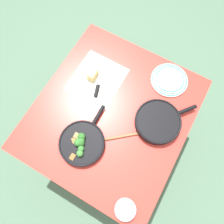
{
  "coord_description": "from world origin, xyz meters",
  "views": [
    {
      "loc": [
        -0.32,
        -0.18,
        1.94
      ],
      "look_at": [
        0.0,
        0.0,
        0.74
      ],
      "focal_mm": 32.0,
      "sensor_mm": 36.0,
      "label": 1
    }
  ],
  "objects_px": {
    "skillet_broccoli": "(82,143)",
    "cheese_block": "(92,74)",
    "wooden_spoon": "(135,134)",
    "prep_bowl_steel": "(125,209)",
    "dinner_plate_stack": "(169,80)",
    "skillet_eggs": "(158,122)",
    "grater_knife": "(98,84)"
  },
  "relations": [
    {
      "from": "skillet_broccoli",
      "to": "cheese_block",
      "type": "relative_size",
      "value": 5.19
    },
    {
      "from": "skillet_broccoli",
      "to": "wooden_spoon",
      "type": "xyz_separation_m",
      "value": [
        0.21,
        -0.25,
        -0.02
      ]
    },
    {
      "from": "cheese_block",
      "to": "prep_bowl_steel",
      "type": "relative_size",
      "value": 0.67
    },
    {
      "from": "dinner_plate_stack",
      "to": "prep_bowl_steel",
      "type": "distance_m",
      "value": 0.84
    },
    {
      "from": "skillet_eggs",
      "to": "cheese_block",
      "type": "height_order",
      "value": "same"
    },
    {
      "from": "dinner_plate_stack",
      "to": "prep_bowl_steel",
      "type": "bearing_deg",
      "value": -172.22
    },
    {
      "from": "wooden_spoon",
      "to": "dinner_plate_stack",
      "type": "relative_size",
      "value": 1.36
    },
    {
      "from": "skillet_eggs",
      "to": "wooden_spoon",
      "type": "xyz_separation_m",
      "value": [
        -0.14,
        0.09,
        -0.02
      ]
    },
    {
      "from": "skillet_eggs",
      "to": "dinner_plate_stack",
      "type": "distance_m",
      "value": 0.31
    },
    {
      "from": "wooden_spoon",
      "to": "prep_bowl_steel",
      "type": "bearing_deg",
      "value": -109.6
    },
    {
      "from": "prep_bowl_steel",
      "to": "skillet_broccoli",
      "type": "bearing_deg",
      "value": 64.27
    },
    {
      "from": "prep_bowl_steel",
      "to": "cheese_block",
      "type": "bearing_deg",
      "value": 43.31
    },
    {
      "from": "prep_bowl_steel",
      "to": "dinner_plate_stack",
      "type": "bearing_deg",
      "value": 7.78
    },
    {
      "from": "grater_knife",
      "to": "prep_bowl_steel",
      "type": "distance_m",
      "value": 0.77
    },
    {
      "from": "grater_knife",
      "to": "dinner_plate_stack",
      "type": "bearing_deg",
      "value": -75.52
    },
    {
      "from": "prep_bowl_steel",
      "to": "grater_knife",
      "type": "bearing_deg",
      "value": 41.52
    },
    {
      "from": "wooden_spoon",
      "to": "dinner_plate_stack",
      "type": "xyz_separation_m",
      "value": [
        0.44,
        -0.03,
        0.01
      ]
    },
    {
      "from": "skillet_broccoli",
      "to": "cheese_block",
      "type": "distance_m",
      "value": 0.46
    },
    {
      "from": "skillet_eggs",
      "to": "dinner_plate_stack",
      "type": "bearing_deg",
      "value": 49.21
    },
    {
      "from": "wooden_spoon",
      "to": "dinner_plate_stack",
      "type": "bearing_deg",
      "value": 46.06
    },
    {
      "from": "skillet_broccoli",
      "to": "cheese_block",
      "type": "xyz_separation_m",
      "value": [
        0.42,
        0.18,
        0.0
      ]
    },
    {
      "from": "grater_knife",
      "to": "dinner_plate_stack",
      "type": "distance_m",
      "value": 0.47
    },
    {
      "from": "skillet_broccoli",
      "to": "wooden_spoon",
      "type": "bearing_deg",
      "value": -51.84
    },
    {
      "from": "skillet_broccoli",
      "to": "prep_bowl_steel",
      "type": "distance_m",
      "value": 0.44
    },
    {
      "from": "skillet_broccoli",
      "to": "prep_bowl_steel",
      "type": "height_order",
      "value": "skillet_broccoli"
    },
    {
      "from": "skillet_eggs",
      "to": "cheese_block",
      "type": "bearing_deg",
      "value": 119.7
    },
    {
      "from": "wooden_spoon",
      "to": "cheese_block",
      "type": "relative_size",
      "value": 4.29
    },
    {
      "from": "wooden_spoon",
      "to": "skillet_broccoli",
      "type": "bearing_deg",
      "value": 179.48
    },
    {
      "from": "skillet_eggs",
      "to": "cheese_block",
      "type": "xyz_separation_m",
      "value": [
        0.08,
        0.52,
        0.0
      ]
    },
    {
      "from": "skillet_broccoli",
      "to": "grater_knife",
      "type": "height_order",
      "value": "skillet_broccoli"
    },
    {
      "from": "wooden_spoon",
      "to": "dinner_plate_stack",
      "type": "distance_m",
      "value": 0.44
    },
    {
      "from": "skillet_broccoli",
      "to": "cheese_block",
      "type": "bearing_deg",
      "value": 22.1
    }
  ]
}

